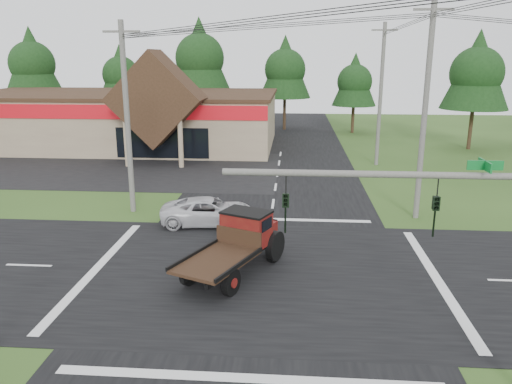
# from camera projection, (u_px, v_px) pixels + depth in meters

# --- Properties ---
(ground) EXTENTS (120.00, 120.00, 0.00)m
(ground) POSITION_uv_depth(u_px,v_px,m) (263.00, 273.00, 20.54)
(ground) COLOR #2C491A
(ground) RESTS_ON ground
(road_ns) EXTENTS (12.00, 120.00, 0.02)m
(road_ns) POSITION_uv_depth(u_px,v_px,m) (263.00, 273.00, 20.54)
(road_ns) COLOR black
(road_ns) RESTS_ON ground
(road_ew) EXTENTS (120.00, 12.00, 0.02)m
(road_ew) POSITION_uv_depth(u_px,v_px,m) (263.00, 273.00, 20.54)
(road_ew) COLOR black
(road_ew) RESTS_ON ground
(parking_apron) EXTENTS (28.00, 14.00, 0.02)m
(parking_apron) POSITION_uv_depth(u_px,v_px,m) (103.00, 168.00, 39.84)
(parking_apron) COLOR black
(parking_apron) RESTS_ON ground
(cvs_building) EXTENTS (30.40, 18.20, 9.19)m
(cvs_building) POSITION_uv_depth(u_px,v_px,m) (124.00, 118.00, 49.40)
(cvs_building) COLOR gray
(cvs_building) RESTS_ON ground
(traffic_signal_mast) EXTENTS (8.12, 0.24, 7.00)m
(traffic_signal_mast) POSITION_uv_depth(u_px,v_px,m) (490.00, 241.00, 11.74)
(traffic_signal_mast) COLOR #595651
(traffic_signal_mast) RESTS_ON ground
(utility_pole_nw) EXTENTS (2.00, 0.30, 10.50)m
(utility_pole_nw) POSITION_uv_depth(u_px,v_px,m) (127.00, 118.00, 27.40)
(utility_pole_nw) COLOR #595651
(utility_pole_nw) RESTS_ON ground
(utility_pole_ne) EXTENTS (2.00, 0.30, 11.50)m
(utility_pole_ne) POSITION_uv_depth(u_px,v_px,m) (425.00, 111.00, 26.11)
(utility_pole_ne) COLOR #595651
(utility_pole_ne) RESTS_ON ground
(utility_pole_n) EXTENTS (2.00, 0.30, 11.20)m
(utility_pole_n) POSITION_uv_depth(u_px,v_px,m) (381.00, 94.00, 39.61)
(utility_pole_n) COLOR #595651
(utility_pole_n) RESTS_ON ground
(tree_row_a) EXTENTS (6.72, 6.72, 12.12)m
(tree_row_a) POSITION_uv_depth(u_px,v_px,m) (32.00, 62.00, 59.10)
(tree_row_a) COLOR #332316
(tree_row_a) RESTS_ON ground
(tree_row_b) EXTENTS (5.60, 5.60, 10.10)m
(tree_row_b) POSITION_uv_depth(u_px,v_px,m) (121.00, 73.00, 60.64)
(tree_row_b) COLOR #332316
(tree_row_b) RESTS_ON ground
(tree_row_c) EXTENTS (7.28, 7.28, 13.13)m
(tree_row_c) POSITION_uv_depth(u_px,v_px,m) (200.00, 56.00, 58.42)
(tree_row_c) COLOR #332316
(tree_row_c) RESTS_ON ground
(tree_row_d) EXTENTS (6.16, 6.16, 11.11)m
(tree_row_d) POSITION_uv_depth(u_px,v_px,m) (285.00, 67.00, 59.01)
(tree_row_d) COLOR #332316
(tree_row_d) RESTS_ON ground
(tree_row_e) EXTENTS (5.04, 5.04, 9.09)m
(tree_row_e) POSITION_uv_depth(u_px,v_px,m) (355.00, 80.00, 56.85)
(tree_row_e) COLOR #332316
(tree_row_e) RESTS_ON ground
(tree_side_ne) EXTENTS (6.16, 6.16, 11.11)m
(tree_side_ne) POSITION_uv_depth(u_px,v_px,m) (477.00, 70.00, 46.15)
(tree_side_ne) COLOR #332316
(tree_side_ne) RESTS_ON ground
(antique_flatbed_truck) EXTENTS (4.38, 6.18, 2.42)m
(antique_flatbed_truck) POSITION_uv_depth(u_px,v_px,m) (232.00, 246.00, 20.19)
(antique_flatbed_truck) COLOR #570C0D
(antique_flatbed_truck) RESTS_ON ground
(white_pickup) EXTENTS (5.29, 2.80, 1.42)m
(white_pickup) POSITION_uv_depth(u_px,v_px,m) (210.00, 211.00, 26.37)
(white_pickup) COLOR silver
(white_pickup) RESTS_ON ground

